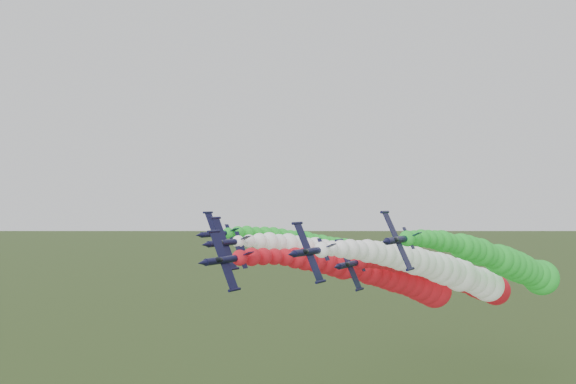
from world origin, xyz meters
name	(u,v)px	position (x,y,z in m)	size (l,w,h in m)	color
jet_lead	(392,278)	(1.91, 36.87, 37.25)	(14.45, 71.67, 19.76)	#121236
jet_inner_left	(375,264)	(-5.02, 44.02, 39.11)	(13.89, 71.10, 19.19)	#121236
jet_inner_right	(446,271)	(11.67, 41.31, 38.89)	(14.16, 71.37, 19.46)	#121236
jet_outer_left	(355,256)	(-14.98, 54.19, 39.56)	(14.37, 71.59, 19.68)	#121236
jet_outer_right	(509,264)	(21.60, 51.10, 40.01)	(14.50, 71.72, 19.81)	#121236
jet_trail	(462,279)	(9.52, 59.08, 35.16)	(14.29, 71.51, 19.60)	#121236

